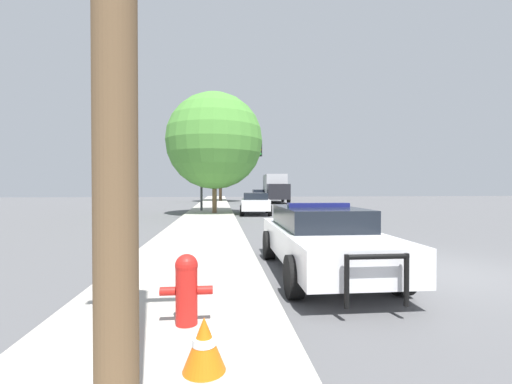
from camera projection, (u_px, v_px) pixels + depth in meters
name	position (u px, v px, depth m)	size (l,w,h in m)	color
ground_plane	(435.00, 272.00, 7.10)	(110.00, 110.00, 0.00)	#565659
sidewalk_left	(186.00, 276.00, 6.56)	(3.00, 110.00, 0.13)	#ADA89E
police_car	(321.00, 237.00, 7.07)	(2.06, 5.00, 1.44)	white
fire_hydrant	(187.00, 287.00, 4.09)	(0.62, 0.27, 0.84)	red
traffic_light	(227.00, 161.00, 23.93)	(4.33, 0.35, 4.86)	#424247
car_background_distant	(259.00, 195.00, 40.91)	(2.10, 4.30, 1.46)	#333856
car_background_midblock	(255.00, 203.00, 22.03)	(2.19, 4.25, 1.39)	silver
box_truck	(275.00, 188.00, 39.00)	(2.82, 8.02, 3.19)	black
tree_sidewalk_mid	(214.00, 141.00, 21.55)	(6.07, 6.07, 7.58)	brown
tree_sidewalk_far	(220.00, 157.00, 40.71)	(6.19, 6.19, 8.32)	brown
traffic_cone	(204.00, 344.00, 3.06)	(0.39, 0.39, 0.48)	orange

